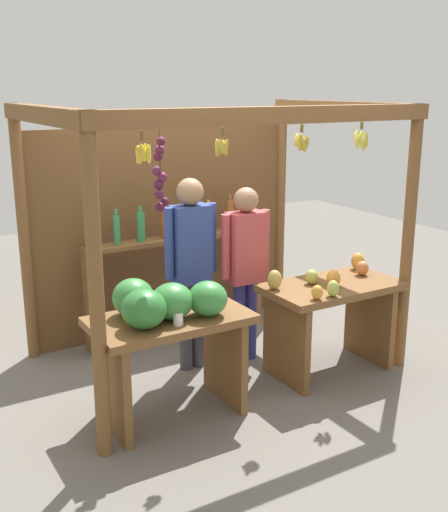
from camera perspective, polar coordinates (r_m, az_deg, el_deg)
name	(u,v)px	position (r m, az deg, el deg)	size (l,w,h in m)	color
ground_plane	(214,360)	(5.71, -0.95, -9.42)	(12.00, 12.00, 0.00)	slate
market_stall	(190,208)	(5.64, -3.07, 4.39)	(2.86, 1.94, 2.25)	brown
fruit_counter_left	(167,325)	(4.52, -5.26, -6.24)	(1.15, 0.67, 1.06)	brown
fruit_counter_right	(330,307)	(5.38, 9.65, -4.57)	(1.16, 0.64, 0.95)	brown
bottle_shelf_unit	(178,256)	(6.01, -4.22, -0.03)	(1.83, 0.22, 1.35)	brown
vendor_man	(191,257)	(5.24, -3.03, -0.05)	(0.48, 0.23, 1.66)	#403C48
vendor_woman	(245,259)	(5.42, 1.97, -0.32)	(0.48, 0.21, 1.56)	navy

